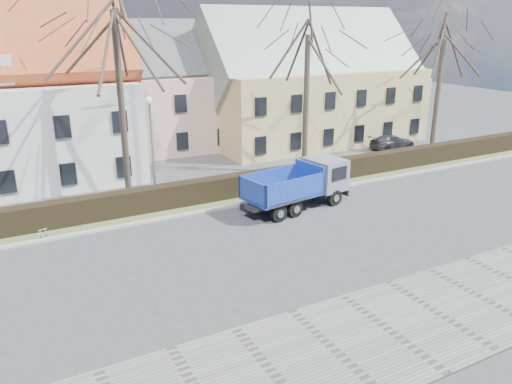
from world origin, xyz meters
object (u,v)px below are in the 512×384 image
streetlight (153,152)px  cart_frame (39,234)px  parked_car_b (392,142)px  dump_truck (294,187)px

streetlight → cart_frame: streetlight is taller
streetlight → parked_car_b: streetlight is taller
parked_car_b → dump_truck: bearing=120.4°
parked_car_b → cart_frame: bearing=103.7°
dump_truck → parked_car_b: 16.45m
streetlight → parked_car_b: (20.83, 3.71, -2.48)m
cart_frame → parked_car_b: 27.76m
streetlight → cart_frame: bearing=-161.2°
streetlight → parked_car_b: bearing=10.1°
dump_truck → cart_frame: (-12.74, 2.08, -1.00)m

